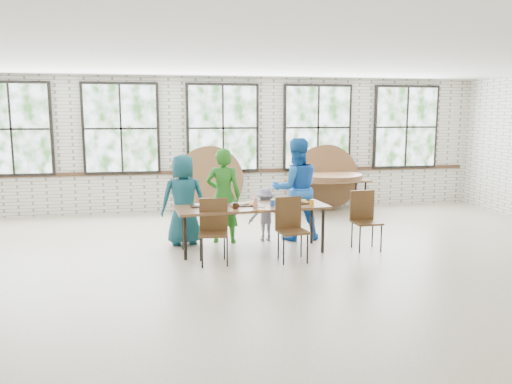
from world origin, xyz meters
The scene contains 13 objects.
room centered at (0.00, 4.44, 1.83)m, with size 12.00×12.00×12.00m.
dining_table centered at (0.04, 0.95, 0.69)m, with size 2.46×1.02×0.74m.
chair_near_left centered at (-0.62, 0.48, 0.56)m, with size 0.47×0.46×0.95m.
chair_near_right centered at (0.53, 0.40, 0.56)m, with size 0.47×0.46×0.95m.
chair_spare centered at (1.87, 0.80, 0.56)m, with size 0.44×0.43×0.95m.
adult_teal centered at (-1.01, 1.60, 0.76)m, with size 0.75×0.49×1.53m, color #1B6067.
adult_green centered at (-0.34, 1.60, 0.81)m, with size 0.59×0.39×1.62m, color #226B1C.
toddler centered at (0.39, 1.60, 0.46)m, with size 0.60×0.34×0.92m, color #17123B.
adult_blue centered at (0.93, 1.60, 0.89)m, with size 0.86×0.67×1.78m, color blue.
storage_table centered at (2.27, 3.82, 0.69)m, with size 1.82×0.81×0.74m.
tabletop_clutter centered at (0.13, 0.93, 0.77)m, with size 1.96×0.62×0.11m.
round_tops_stacked centered at (2.27, 3.82, 0.80)m, with size 1.50×1.50×0.13m.
round_tops_leaning centered at (1.47, 4.22, 0.74)m, with size 4.22×0.40×1.49m.
Camera 1 is at (-1.33, -6.71, 2.18)m, focal length 35.00 mm.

